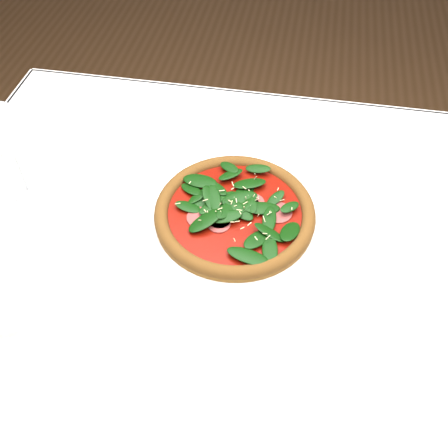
# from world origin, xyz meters

# --- Properties ---
(ground) EXTENTS (6.00, 6.00, 0.00)m
(ground) POSITION_xyz_m (0.00, 0.00, 0.00)
(ground) COLOR brown
(ground) RESTS_ON ground
(dining_table) EXTENTS (1.21, 0.81, 0.75)m
(dining_table) POSITION_xyz_m (0.00, 0.00, 0.65)
(dining_table) COLOR white
(dining_table) RESTS_ON ground
(plate) EXTENTS (0.31, 0.31, 0.01)m
(plate) POSITION_xyz_m (-0.07, 0.03, 0.76)
(plate) COLOR white
(plate) RESTS_ON dining_table
(pizza) EXTENTS (0.35, 0.35, 0.03)m
(pizza) POSITION_xyz_m (-0.07, 0.03, 0.77)
(pizza) COLOR #976124
(pizza) RESTS_ON plate
(wine_glass) EXTENTS (0.08, 0.08, 0.18)m
(wine_glass) POSITION_xyz_m (-0.44, 0.04, 0.88)
(wine_glass) COLOR white
(wine_glass) RESTS_ON dining_table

